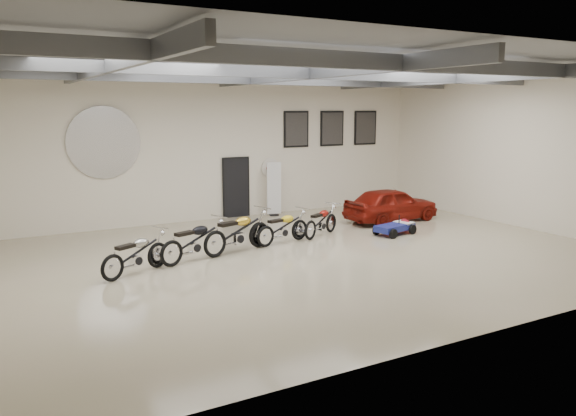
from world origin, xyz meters
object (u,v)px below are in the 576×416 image
motorcycle_black (194,240)px  vintage_car (391,204)px  motorcycle_yellow (283,227)px  motorcycle_red (321,221)px  motorcycle_gold (238,231)px  banner_stand (274,189)px  motorcycle_silver (136,253)px  go_kart (398,224)px

motorcycle_black → vintage_car: 7.90m
motorcycle_yellow → motorcycle_red: motorcycle_yellow is taller
motorcycle_gold → vintage_car: 6.54m
motorcycle_yellow → vintage_car: vintage_car is taller
motorcycle_yellow → banner_stand: bearing=52.4°
vintage_car → motorcycle_red: bearing=100.0°
banner_stand → vintage_car: bearing=-32.4°
motorcycle_silver → go_kart: motorcycle_silver is taller
motorcycle_black → vintage_car: bearing=-7.5°
motorcycle_gold → vintage_car: bearing=-4.5°
motorcycle_silver → motorcycle_red: bearing=-14.6°
vintage_car → motorcycle_silver: bearing=99.7°
motorcycle_silver → go_kart: size_ratio=1.16×
banner_stand → motorcycle_yellow: 4.36m
go_kart → banner_stand: bearing=101.2°
motorcycle_black → motorcycle_gold: bearing=-7.3°
motorcycle_gold → banner_stand: bearing=35.5°
motorcycle_black → banner_stand: bearing=24.7°
motorcycle_silver → motorcycle_yellow: (4.50, 1.02, -0.02)m
motorcycle_red → vintage_car: vintage_car is taller
banner_stand → motorcycle_silver: bearing=-130.6°
motorcycle_red → go_kart: 2.43m
motorcycle_yellow → motorcycle_gold: bearing=177.1°
motorcycle_silver → banner_stand: bearing=11.5°
motorcycle_silver → motorcycle_black: 1.67m
motorcycle_gold → go_kart: motorcycle_gold is taller
motorcycle_red → vintage_car: 3.44m
go_kart → vintage_car: 2.04m
motorcycle_black → go_kart: size_ratio=1.24×
motorcycle_yellow → go_kart: bearing=-23.1°
motorcycle_yellow → vintage_car: (4.84, 1.04, 0.10)m
motorcycle_silver → vintage_car: vintage_car is taller
motorcycle_yellow → motorcycle_red: bearing=-2.5°
motorcycle_red → vintage_car: bearing=-15.2°
motorcycle_silver → motorcycle_black: (1.61, 0.44, 0.03)m
motorcycle_yellow → motorcycle_red: (1.49, 0.28, -0.02)m
motorcycle_gold → go_kart: 5.30m
motorcycle_black → motorcycle_red: size_ratio=1.14×
banner_stand → motorcycle_yellow: size_ratio=1.03×
motorcycle_red → go_kart: motorcycle_red is taller
motorcycle_silver → motorcycle_gold: bearing=-12.9°
motorcycle_yellow → go_kart: size_ratio=1.12×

